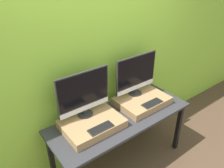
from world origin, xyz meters
name	(u,v)px	position (x,y,z in m)	size (l,w,h in m)	color
wall_back	(100,60)	(0.00, 0.71, 1.30)	(8.00, 0.04, 2.60)	#8CC638
workbench	(121,122)	(0.00, 0.32, 0.66)	(1.68, 0.64, 0.74)	#2D2D33
wooden_riser_left	(92,124)	(-0.36, 0.36, 0.79)	(0.61, 0.45, 0.09)	#99754C
monitor_left	(84,93)	(-0.36, 0.49, 1.10)	(0.59, 0.17, 0.51)	#282828
keyboard_left	(101,128)	(-0.36, 0.20, 0.84)	(0.26, 0.11, 0.01)	#2D2D2D
wooden_riser_right	(142,101)	(0.36, 0.36, 0.79)	(0.61, 0.45, 0.09)	#99754C
monitor_right	(136,74)	(0.36, 0.49, 1.10)	(0.59, 0.17, 0.51)	#282828
keyboard_right	(152,103)	(0.36, 0.20, 0.84)	(0.26, 0.11, 0.01)	#2D2D2D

